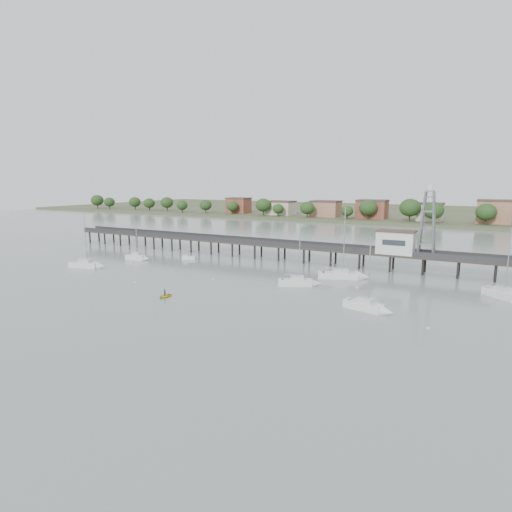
{
  "coord_description": "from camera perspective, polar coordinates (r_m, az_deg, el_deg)",
  "views": [
    {
      "loc": [
        42.95,
        -39.25,
        20.27
      ],
      "look_at": [
        -1.28,
        42.0,
        4.0
      ],
      "focal_mm": 30.0,
      "sensor_mm": 36.0,
      "label": 1
    }
  ],
  "objects": [
    {
      "name": "sailboat_d",
      "position": [
        70.02,
        15.2,
        -6.66
      ],
      "size": [
        7.83,
        3.95,
        12.5
      ],
      "rotation": [
        0.0,
        0.0,
        -0.25
      ],
      "color": "silver",
      "rests_on": "ground"
    },
    {
      "name": "far_shore",
      "position": [
        282.72,
        19.92,
        5.46
      ],
      "size": [
        500.0,
        170.0,
        10.4
      ],
      "color": "#475133",
      "rests_on": "ground"
    },
    {
      "name": "white_tender",
      "position": [
        113.46,
        -8.96,
        -0.22
      ],
      "size": [
        3.84,
        2.63,
        1.38
      ],
      "rotation": [
        0.0,
        0.0,
        0.36
      ],
      "color": "silver",
      "rests_on": "ground"
    },
    {
      "name": "yellow_dinghy",
      "position": [
        77.62,
        -12.04,
        -5.39
      ],
      "size": [
        2.04,
        0.63,
        2.84
      ],
      "primitive_type": "imported",
      "rotation": [
        0.0,
        0.0,
        -0.02
      ],
      "color": "yellow",
      "rests_on": "ground"
    },
    {
      "name": "sailboat_f",
      "position": [
        91.98,
        12.28,
        -2.59
      ],
      "size": [
        10.14,
        6.03,
        15.97
      ],
      "rotation": [
        0.0,
        0.0,
        0.35
      ],
      "color": "silver",
      "rests_on": "ground"
    },
    {
      "name": "lattice_tower",
      "position": [
        100.33,
        21.94,
        4.01
      ],
      "size": [
        3.2,
        3.2,
        15.5
      ],
      "color": "slate",
      "rests_on": "ground"
    },
    {
      "name": "sailboat_b",
      "position": [
        115.1,
        -15.33,
        -0.19
      ],
      "size": [
        6.39,
        2.97,
        10.39
      ],
      "rotation": [
        0.0,
        0.0,
        0.2
      ],
      "color": "silver",
      "rests_on": "ground"
    },
    {
      "name": "sailboat_e",
      "position": [
        85.86,
        30.62,
        -4.66
      ],
      "size": [
        7.25,
        7.19,
        13.09
      ],
      "rotation": [
        0.0,
        0.0,
        -0.78
      ],
      "color": "silver",
      "rests_on": "ground"
    },
    {
      "name": "dinghy_occupant",
      "position": [
        77.62,
        -12.04,
        -5.39
      ],
      "size": [
        0.47,
        1.22,
        0.29
      ],
      "primitive_type": "imported",
      "rotation": [
        0.0,
        0.0,
        3.11
      ],
      "color": "black",
      "rests_on": "ground"
    },
    {
      "name": "sailboat_a",
      "position": [
        108.32,
        -21.19,
        -1.15
      ],
      "size": [
        8.56,
        4.71,
        13.59
      ],
      "rotation": [
        0.0,
        0.0,
        0.3
      ],
      "color": "silver",
      "rests_on": "ground"
    },
    {
      "name": "pier",
      "position": [
        109.4,
        5.1,
        1.27
      ],
      "size": [
        150.0,
        5.0,
        5.5
      ],
      "color": "#2D2823",
      "rests_on": "ground"
    },
    {
      "name": "mooring_buoys",
      "position": [
        84.55,
        -2.78,
        -3.85
      ],
      "size": [
        70.31,
        18.63,
        0.39
      ],
      "color": "beige",
      "rests_on": "ground"
    },
    {
      "name": "sailboat_c",
      "position": [
        84.35,
        6.29,
        -3.54
      ],
      "size": [
        7.89,
        5.39,
        12.75
      ],
      "rotation": [
        0.0,
        0.0,
        0.45
      ],
      "color": "silver",
      "rests_on": "ground"
    },
    {
      "name": "pier_building",
      "position": [
        101.78,
        18.15,
        1.8
      ],
      "size": [
        8.4,
        5.4,
        5.3
      ],
      "color": "silver",
      "rests_on": "ground"
    },
    {
      "name": "ground_plane",
      "position": [
        61.62,
        -18.19,
        -9.75
      ],
      "size": [
        500.0,
        500.0,
        0.0
      ],
      "primitive_type": "plane",
      "color": "gray",
      "rests_on": "ground"
    }
  ]
}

